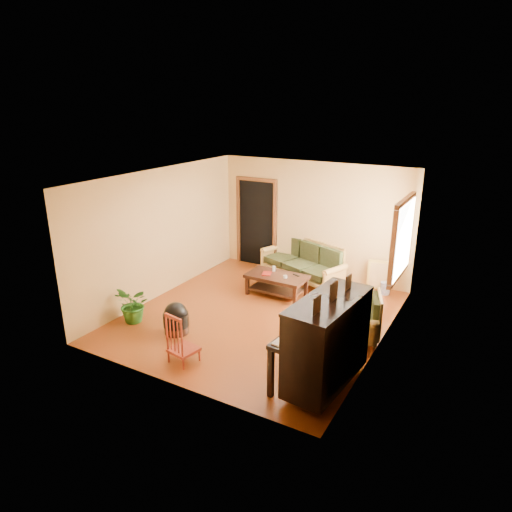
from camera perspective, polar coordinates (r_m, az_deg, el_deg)
The scene contains 16 objects.
floor at distance 8.65m, azimuth 0.33°, elevation -7.47°, with size 5.00×5.00×0.00m, color #63270D.
doorway at distance 10.98m, azimuth 0.06°, elevation 4.06°, with size 1.08×0.16×2.05m, color black.
window at distance 8.54m, azimuth 17.83°, elevation 2.07°, with size 0.12×1.36×1.46m, color white.
sofa at distance 10.24m, azimuth 5.74°, elevation -0.63°, with size 2.01×0.84×0.86m, color #A67F3D.
coffee_table at distance 9.44m, azimuth 2.59°, elevation -3.65°, with size 1.22×0.67×0.44m, color black.
armchair at distance 7.87m, azimuth 12.55°, elevation -7.35°, with size 0.80×0.84×0.84m, color #A67F3D.
piano at distance 6.45m, azimuth 8.88°, elevation -10.79°, with size 0.89×1.52×1.34m, color black.
footstool at distance 8.09m, azimuth -9.95°, elevation -8.09°, with size 0.44×0.44×0.42m, color black.
red_chair at distance 7.14m, azimuth -9.11°, elevation -10.01°, with size 0.39×0.43×0.84m, color maroon.
leaning_frame at distance 10.01m, azimuth 15.18°, elevation -2.30°, with size 0.50×0.11×0.67m, color gold.
ceramic_crock at distance 9.90m, azimuth 15.85°, elevation -3.89°, with size 0.20×0.20×0.26m, color #34479D.
potted_plant at distance 8.55m, azimuth -15.04°, elevation -5.87°, with size 0.63×0.55×0.70m, color #255F1B.
book at distance 9.40m, azimuth 0.81°, elevation -2.19°, with size 0.18×0.25×0.02m, color maroon.
candle at distance 9.54m, azimuth 2.24°, elevation -1.58°, with size 0.07×0.07×0.12m, color silver.
glass_jar at distance 9.21m, azimuth 3.68°, elevation -2.59°, with size 0.08×0.08×0.06m, color silver.
remote at distance 9.36m, azimuth 5.04°, elevation -2.40°, with size 0.16×0.04×0.02m, color black.
Camera 1 is at (3.78, -6.76, 3.85)m, focal length 32.00 mm.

